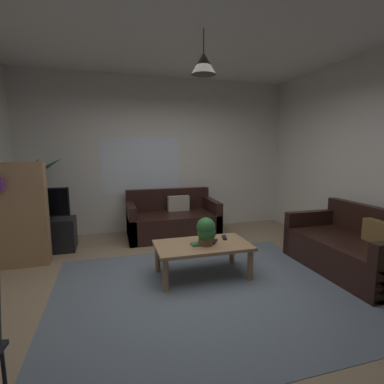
{
  "coord_description": "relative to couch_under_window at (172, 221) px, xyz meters",
  "views": [
    {
      "loc": [
        -0.95,
        -3.01,
        1.58
      ],
      "look_at": [
        0.0,
        0.3,
        1.05
      ],
      "focal_mm": 26.78,
      "sensor_mm": 36.0,
      "label": 1
    }
  ],
  "objects": [
    {
      "name": "floor",
      "position": [
        -0.1,
        -1.94,
        -0.28
      ],
      "size": [
        5.02,
        4.88,
        0.02
      ],
      "primitive_type": "cube",
      "color": "#9E8466",
      "rests_on": "ground"
    },
    {
      "name": "rug",
      "position": [
        -0.1,
        -2.14,
        -0.27
      ],
      "size": [
        3.27,
        2.69,
        0.01
      ],
      "primitive_type": "cube",
      "color": "slate",
      "rests_on": "ground"
    },
    {
      "name": "wall_back",
      "position": [
        -0.1,
        0.53,
        1.17
      ],
      "size": [
        5.14,
        0.06,
        2.89
      ],
      "primitive_type": "cube",
      "color": "silver",
      "rests_on": "ground"
    },
    {
      "name": "wall_right",
      "position": [
        2.44,
        -1.94,
        1.17
      ],
      "size": [
        0.06,
        4.88,
        2.89
      ],
      "primitive_type": "cube",
      "color": "silver",
      "rests_on": "ground"
    },
    {
      "name": "ceiling",
      "position": [
        -0.1,
        -1.94,
        2.63
      ],
      "size": [
        5.02,
        4.88,
        0.02
      ],
      "primitive_type": "cube",
      "color": "white"
    },
    {
      "name": "window_pane",
      "position": [
        -0.48,
        0.5,
        0.97
      ],
      "size": [
        1.47,
        0.01,
        1.06
      ],
      "primitive_type": "cube",
      "color": "white"
    },
    {
      "name": "couch_under_window",
      "position": [
        0.0,
        0.0,
        0.0
      ],
      "size": [
        1.59,
        0.88,
        0.82
      ],
      "color": "black",
      "rests_on": "ground"
    },
    {
      "name": "couch_right_side",
      "position": [
        1.91,
        -2.12,
        0.0
      ],
      "size": [
        0.88,
        1.56,
        0.82
      ],
      "rotation": [
        0.0,
        0.0,
        -1.57
      ],
      "color": "black",
      "rests_on": "ground"
    },
    {
      "name": "coffee_table",
      "position": [
        0.01,
        -1.74,
        0.08
      ],
      "size": [
        1.16,
        0.65,
        0.41
      ],
      "color": "#A87F56",
      "rests_on": "ground"
    },
    {
      "name": "book_on_table_0",
      "position": [
        -0.07,
        -1.77,
        0.15
      ],
      "size": [
        0.15,
        0.11,
        0.02
      ],
      "primitive_type": "cube",
      "rotation": [
        0.0,
        0.0,
        0.03
      ],
      "color": "#387247",
      "rests_on": "coffee_table"
    },
    {
      "name": "remote_on_table_0",
      "position": [
        0.16,
        -1.72,
        0.15
      ],
      "size": [
        0.13,
        0.16,
        0.02
      ],
      "primitive_type": "cube",
      "rotation": [
        0.0,
        0.0,
        5.67
      ],
      "color": "black",
      "rests_on": "coffee_table"
    },
    {
      "name": "remote_on_table_1",
      "position": [
        0.34,
        -1.61,
        0.15
      ],
      "size": [
        0.09,
        0.17,
        0.02
      ],
      "primitive_type": "cube",
      "rotation": [
        0.0,
        0.0,
        2.88
      ],
      "color": "black",
      "rests_on": "coffee_table"
    },
    {
      "name": "potted_plant_on_table",
      "position": [
        0.03,
        -1.8,
        0.32
      ],
      "size": [
        0.24,
        0.23,
        0.34
      ],
      "color": "brown",
      "rests_on": "coffee_table"
    },
    {
      "name": "tv_stand",
      "position": [
        -2.06,
        -0.25,
        -0.02
      ],
      "size": [
        0.9,
        0.44,
        0.5
      ],
      "primitive_type": "cube",
      "color": "black",
      "rests_on": "ground"
    },
    {
      "name": "tv",
      "position": [
        -2.06,
        -0.27,
        0.48
      ],
      "size": [
        0.78,
        0.16,
        0.49
      ],
      "color": "black",
      "rests_on": "tv_stand"
    },
    {
      "name": "potted_palm_corner",
      "position": [
        -2.25,
        0.28,
        0.34
      ],
      "size": [
        0.85,
        0.79,
        1.49
      ],
      "color": "#B77051",
      "rests_on": "ground"
    },
    {
      "name": "bookshelf_corner",
      "position": [
        -2.25,
        -0.77,
        0.44
      ],
      "size": [
        0.7,
        0.31,
        1.4
      ],
      "color": "#A87F56",
      "rests_on": "ground"
    },
    {
      "name": "pendant_lamp",
      "position": [
        0.01,
        -1.74,
        2.25
      ],
      "size": [
        0.28,
        0.28,
        0.49
      ],
      "color": "black"
    }
  ]
}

